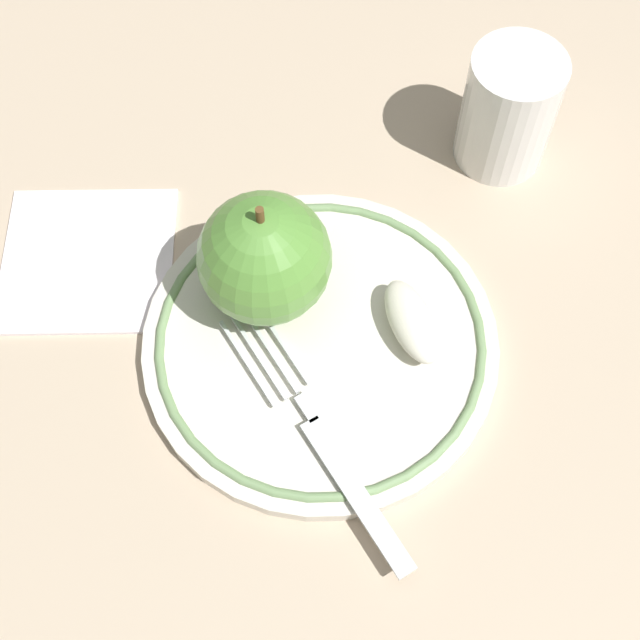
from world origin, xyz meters
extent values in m
plane|color=tan|center=(0.00, 0.00, 0.00)|extent=(2.00, 2.00, 0.00)
cylinder|color=silver|center=(0.00, -0.01, 0.01)|extent=(0.22, 0.22, 0.01)
torus|color=#739461|center=(0.00, -0.01, 0.01)|extent=(0.21, 0.21, 0.01)
sphere|color=#558D38|center=(0.04, 0.02, 0.05)|extent=(0.08, 0.08, 0.08)
cylinder|color=brown|center=(0.04, 0.02, 0.10)|extent=(0.00, 0.00, 0.01)
ellipsoid|color=silver|center=(0.00, -0.07, 0.02)|extent=(0.06, 0.04, 0.02)
cube|color=silver|center=(-0.10, -0.02, 0.01)|extent=(0.10, 0.05, 0.00)
cube|color=silver|center=(-0.05, 0.00, 0.01)|extent=(0.02, 0.02, 0.00)
cube|color=silver|center=(0.00, 0.01, 0.01)|extent=(0.06, 0.03, 0.00)
cube|color=silver|center=(-0.01, 0.02, 0.01)|extent=(0.06, 0.03, 0.00)
cube|color=silver|center=(-0.01, 0.03, 0.01)|extent=(0.06, 0.03, 0.00)
cube|color=silver|center=(-0.01, 0.03, 0.01)|extent=(0.06, 0.03, 0.00)
cylinder|color=white|center=(0.14, -0.16, 0.04)|extent=(0.06, 0.06, 0.09)
cube|color=white|center=(0.08, 0.13, 0.00)|extent=(0.12, 0.12, 0.01)
camera|label=1|loc=(-0.24, 0.02, 0.50)|focal=50.00mm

